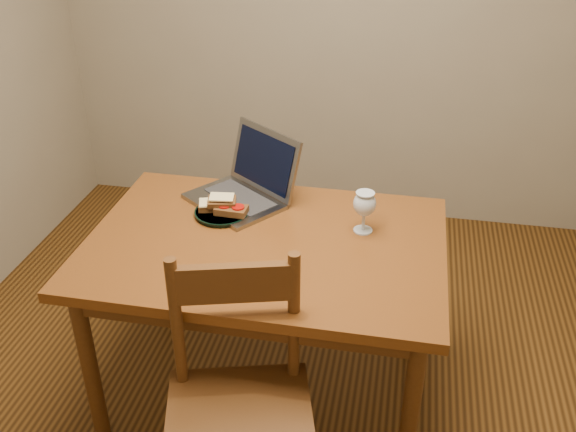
% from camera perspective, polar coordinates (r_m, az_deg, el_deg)
% --- Properties ---
extents(floor, '(3.20, 3.20, 0.02)m').
position_cam_1_polar(floor, '(2.82, -0.55, -15.14)').
color(floor, black).
rests_on(floor, ground).
extents(table, '(1.30, 0.90, 0.74)m').
position_cam_1_polar(table, '(2.39, -2.02, -3.95)').
color(table, '#4D290C').
rests_on(table, floor).
extents(chair, '(0.55, 0.53, 0.48)m').
position_cam_1_polar(chair, '(2.05, -4.41, -15.97)').
color(chair, '#44250E').
rests_on(chair, floor).
extents(plate, '(0.22, 0.22, 0.02)m').
position_cam_1_polar(plate, '(2.51, -5.87, 0.29)').
color(plate, black).
rests_on(plate, table).
extents(sandwich_cheese, '(0.13, 0.09, 0.04)m').
position_cam_1_polar(sandwich_cheese, '(2.51, -6.63, 1.01)').
color(sandwich_cheese, '#381E0C').
rests_on(sandwich_cheese, plate).
extents(sandwich_tomato, '(0.13, 0.08, 0.04)m').
position_cam_1_polar(sandwich_tomato, '(2.48, -5.06, 0.64)').
color(sandwich_tomato, '#381E0C').
rests_on(sandwich_tomato, plate).
extents(sandwich_top, '(0.12, 0.08, 0.03)m').
position_cam_1_polar(sandwich_top, '(2.49, -5.90, 1.35)').
color(sandwich_top, '#381E0C').
rests_on(sandwich_top, plate).
extents(milk_glass, '(0.09, 0.09, 0.16)m').
position_cam_1_polar(milk_glass, '(2.37, 6.78, 0.37)').
color(milk_glass, white).
rests_on(milk_glass, table).
extents(laptop, '(0.50, 0.49, 0.27)m').
position_cam_1_polar(laptop, '(2.60, -3.55, 3.05)').
color(laptop, slate).
rests_on(laptop, table).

